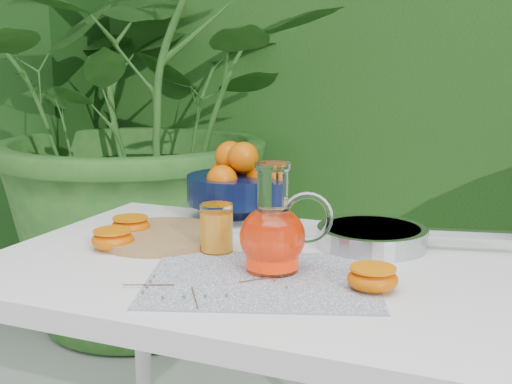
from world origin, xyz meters
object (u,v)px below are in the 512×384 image
at_px(fruit_bowl, 237,182).
at_px(cutting_board, 161,236).
at_px(white_table, 252,300).
at_px(juice_pitcher, 274,234).
at_px(saute_pan, 373,236).

bearing_deg(fruit_bowl, cutting_board, -104.64).
relative_size(white_table, juice_pitcher, 5.08).
xyz_separation_m(fruit_bowl, juice_pitcher, (0.23, -0.36, -0.01)).
distance_m(white_table, saute_pan, 0.29).
bearing_deg(saute_pan, juice_pitcher, -120.02).
xyz_separation_m(fruit_bowl, saute_pan, (0.37, -0.13, -0.06)).
bearing_deg(juice_pitcher, saute_pan, 59.98).
height_order(white_table, cutting_board, cutting_board).
height_order(white_table, fruit_bowl, fruit_bowl).
xyz_separation_m(cutting_board, juice_pitcher, (0.30, -0.11, 0.06)).
height_order(cutting_board, saute_pan, saute_pan).
relative_size(cutting_board, juice_pitcher, 1.39).
bearing_deg(cutting_board, white_table, -13.64).
height_order(white_table, saute_pan, saute_pan).
relative_size(cutting_board, saute_pan, 0.66).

